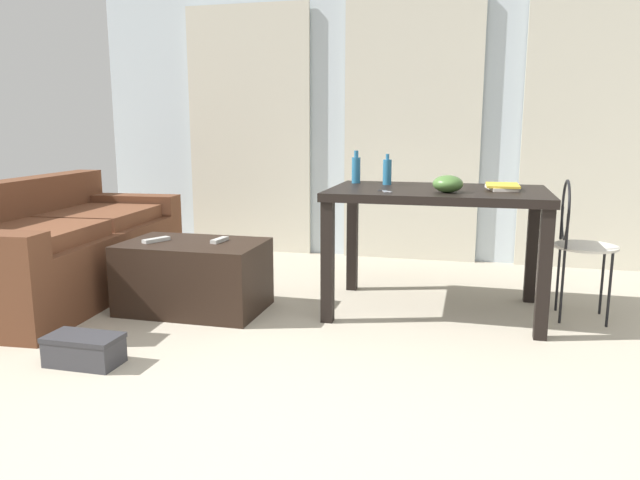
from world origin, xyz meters
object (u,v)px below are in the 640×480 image
at_px(tv_remote_primary, 156,240).
at_px(coffee_table, 194,276).
at_px(bowl, 448,184).
at_px(shoebox, 84,350).
at_px(book_stack, 502,187).
at_px(tv_remote_secondary, 220,240).
at_px(bottle_far, 387,172).
at_px(craft_table, 437,206).
at_px(bottle_near, 356,169).
at_px(scissors, 384,191).
at_px(couch, 59,250).
at_px(wire_chair, 576,233).

bearing_deg(tv_remote_primary, coffee_table, 36.18).
distance_m(bowl, shoebox, 2.14).
bearing_deg(bowl, book_stack, 38.58).
relative_size(tv_remote_secondary, shoebox, 0.42).
bearing_deg(coffee_table, shoebox, -97.65).
distance_m(coffee_table, bottle_far, 1.41).
bearing_deg(bowl, craft_table, 109.74).
bearing_deg(bottle_near, tv_remote_secondary, -144.28).
bearing_deg(bottle_near, bowl, -34.60).
relative_size(scissors, shoebox, 0.30).
bearing_deg(couch, scissors, 0.83).
bearing_deg(book_stack, bottle_near, 168.99).
distance_m(couch, bowl, 2.65).
height_order(bottle_far, shoebox, bottle_far).
distance_m(bottle_far, shoebox, 2.11).
bearing_deg(tv_remote_secondary, bowl, 11.70).
distance_m(tv_remote_primary, tv_remote_secondary, 0.40).
height_order(bottle_near, tv_remote_primary, bottle_near).
distance_m(craft_table, tv_remote_secondary, 1.37).
bearing_deg(coffee_table, craft_table, 13.38).
distance_m(bottle_near, bowl, 0.76).
relative_size(scissors, tv_remote_primary, 0.60).
relative_size(coffee_table, bowl, 4.99).
relative_size(couch, bottle_near, 9.36).
relative_size(coffee_table, scissors, 8.00).
xyz_separation_m(bowl, book_stack, (0.31, 0.25, -0.03)).
bearing_deg(bowl, scissors, -175.37).
bearing_deg(bottle_far, tv_remote_secondary, -153.43).
relative_size(couch, wire_chair, 2.40).
distance_m(book_stack, tv_remote_secondary, 1.76).
xyz_separation_m(wire_chair, book_stack, (-0.44, -0.01, 0.27)).
relative_size(tv_remote_primary, shoebox, 0.49).
xyz_separation_m(scissors, shoebox, (-1.30, -1.09, -0.70)).
bearing_deg(book_stack, coffee_table, -167.36).
bearing_deg(tv_remote_secondary, shoebox, -99.08).
height_order(bottle_near, tv_remote_secondary, bottle_near).
bearing_deg(bottle_near, craft_table, -23.84).
height_order(coffee_table, tv_remote_secondary, tv_remote_secondary).
height_order(wire_chair, book_stack, wire_chair).
xyz_separation_m(couch, wire_chair, (3.35, 0.32, 0.21)).
relative_size(craft_table, scissors, 11.99).
distance_m(scissors, tv_remote_secondary, 1.07).
relative_size(bottle_far, book_stack, 0.67).
height_order(book_stack, shoebox, book_stack).
height_order(bottle_near, shoebox, bottle_near).
distance_m(wire_chair, shoebox, 2.81).
relative_size(bottle_near, shoebox, 0.60).
bearing_deg(bottle_near, tv_remote_primary, -150.94).
distance_m(bowl, scissors, 0.37).
bearing_deg(tv_remote_secondary, bottle_near, 42.58).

